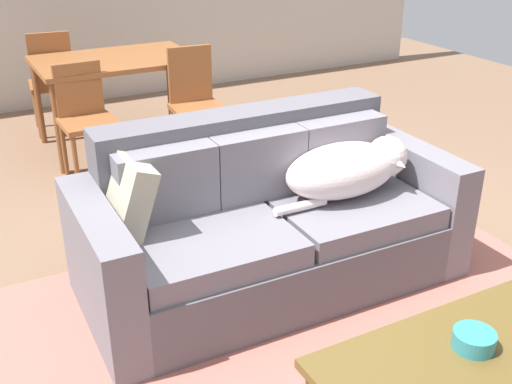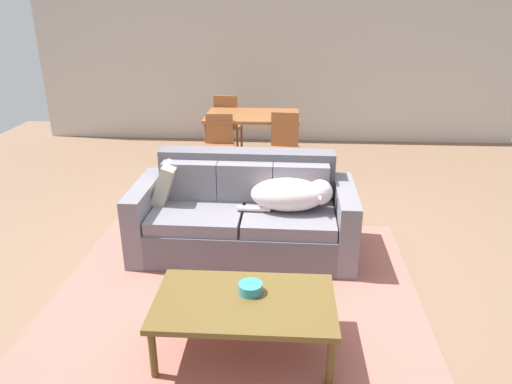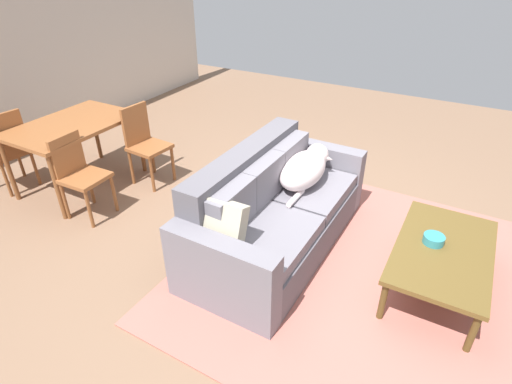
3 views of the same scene
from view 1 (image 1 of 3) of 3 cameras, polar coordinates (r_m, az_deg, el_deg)
ground_plane at (r=3.73m, az=4.05°, el=-6.99°), size 10.00×10.00×0.00m
area_rug at (r=3.14m, az=7.81°, el=-14.09°), size 3.03×2.66×0.01m
couch at (r=3.48m, az=0.99°, el=-2.79°), size 2.07×0.97×0.91m
dog_on_left_cushion at (r=3.49m, az=8.40°, el=2.11°), size 0.86×0.38×0.30m
throw_pillow_by_left_arm at (r=3.14m, az=-11.68°, el=-0.41°), size 0.25×0.39×0.41m
coffee_table at (r=2.59m, az=19.87°, el=-15.13°), size 1.22×0.71×0.40m
bowl_on_coffee_table at (r=2.61m, az=19.15°, el=-12.56°), size 0.17×0.17×0.07m
dining_table at (r=5.48m, az=-12.58°, el=11.04°), size 1.31×0.87×0.77m
dining_chair_near_left at (r=4.96m, az=-15.22°, el=6.77°), size 0.41×0.41×0.87m
dining_chair_near_right at (r=5.12m, az=-5.53°, el=8.35°), size 0.43×0.43×0.92m
dining_chair_far_left at (r=5.99m, az=-17.99°, el=9.78°), size 0.44×0.44×0.94m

